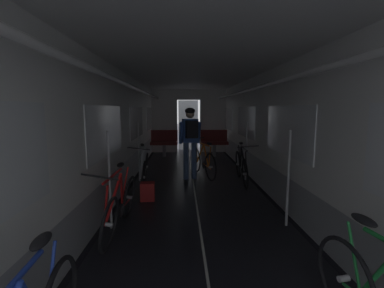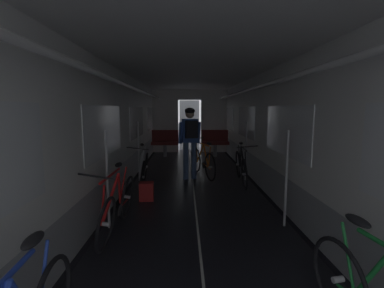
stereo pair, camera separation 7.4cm
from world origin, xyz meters
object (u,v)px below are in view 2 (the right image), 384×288
(bicycle_red, at_px, (118,205))
(backpack_on_floor, at_px, (147,191))
(person_cyclist_aisle, at_px, (190,135))
(bicycle_orange_in_aisle, at_px, (203,161))
(bicycle_black, at_px, (241,167))
(bicycle_silver, at_px, (144,169))
(bench_seat_far_right, at_px, (215,141))
(bench_seat_far_left, at_px, (165,141))

(bicycle_red, xyz_separation_m, backpack_on_floor, (0.21, 1.31, -0.21))
(person_cyclist_aisle, xyz_separation_m, bicycle_orange_in_aisle, (0.33, 0.27, -0.69))
(bicycle_red, distance_m, person_cyclist_aisle, 3.12)
(backpack_on_floor, bearing_deg, person_cyclist_aisle, 61.45)
(bicycle_red, height_order, bicycle_orange_in_aisle, bicycle_red)
(bicycle_black, bearing_deg, bicycle_silver, -175.04)
(bicycle_black, relative_size, bicycle_orange_in_aisle, 1.04)
(person_cyclist_aisle, bearing_deg, bicycle_silver, -150.40)
(bicycle_black, relative_size, person_cyclist_aisle, 0.98)
(bench_seat_far_right, xyz_separation_m, person_cyclist_aisle, (-0.96, -3.24, 0.50))
(bicycle_red, xyz_separation_m, bicycle_silver, (0.02, 2.27, 0.00))
(bench_seat_far_right, height_order, backpack_on_floor, bench_seat_far_right)
(person_cyclist_aisle, distance_m, backpack_on_floor, 1.98)
(bicycle_red, bearing_deg, backpack_on_floor, 80.84)
(bench_seat_far_left, height_order, person_cyclist_aisle, person_cyclist_aisle)
(bench_seat_far_left, bearing_deg, bench_seat_far_right, 0.00)
(backpack_on_floor, bearing_deg, bicycle_silver, 101.12)
(bench_seat_far_left, relative_size, bicycle_red, 0.58)
(bicycle_orange_in_aisle, bearing_deg, bicycle_silver, -147.84)
(bench_seat_far_left, bearing_deg, bicycle_silver, -92.79)
(bicycle_silver, bearing_deg, bicycle_black, 4.96)
(bicycle_red, height_order, bicycle_silver, bicycle_red)
(bicycle_orange_in_aisle, bearing_deg, bicycle_black, -38.28)
(backpack_on_floor, bearing_deg, bicycle_red, -99.16)
(bicycle_silver, height_order, bicycle_orange_in_aisle, bicycle_silver)
(bench_seat_far_right, relative_size, person_cyclist_aisle, 0.57)
(bench_seat_far_right, distance_m, bicycle_orange_in_aisle, 3.04)
(bicycle_black, xyz_separation_m, backpack_on_floor, (-2.01, -1.15, -0.21))
(person_cyclist_aisle, height_order, bicycle_orange_in_aisle, person_cyclist_aisle)
(bench_seat_far_right, xyz_separation_m, bicycle_silver, (-1.99, -3.83, -0.19))
(bench_seat_far_left, xyz_separation_m, bicycle_silver, (-0.19, -3.83, -0.19))
(bicycle_black, distance_m, backpack_on_floor, 2.33)
(bicycle_black, xyz_separation_m, bicycle_red, (-2.22, -2.46, -0.00))
(bicycle_red, bearing_deg, bicycle_black, 47.95)
(bicycle_black, bearing_deg, bench_seat_far_left, 118.96)
(bicycle_silver, bearing_deg, person_cyclist_aisle, 29.60)
(bench_seat_far_right, bearing_deg, bench_seat_far_left, 180.00)
(bicycle_black, height_order, bicycle_silver, bicycle_silver)
(bicycle_silver, bearing_deg, bicycle_red, -90.55)
(bench_seat_far_left, relative_size, bicycle_orange_in_aisle, 0.60)
(bench_seat_far_right, bearing_deg, bicycle_silver, -117.44)
(bicycle_black, relative_size, bicycle_red, 1.00)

